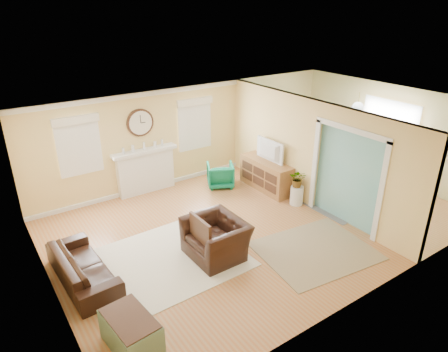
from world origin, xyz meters
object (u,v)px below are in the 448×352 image
(credenza, at_px, (266,175))
(sofa, at_px, (83,267))
(green_chair, at_px, (220,175))
(eames_chair, at_px, (216,238))
(dining_table, at_px, (329,176))

(credenza, bearing_deg, sofa, -168.00)
(sofa, relative_size, credenza, 1.21)
(credenza, bearing_deg, green_chair, 137.52)
(sofa, height_order, credenza, credenza)
(eames_chair, xyz_separation_m, green_chair, (1.86, 2.62, -0.06))
(green_chair, height_order, dining_table, green_chair)
(credenza, xyz_separation_m, dining_table, (1.49, -0.83, -0.10))
(sofa, height_order, green_chair, green_chair)
(eames_chair, xyz_separation_m, credenza, (2.77, 1.79, 0.02))
(green_chair, bearing_deg, sofa, 51.63)
(green_chair, height_order, credenza, credenza)
(sofa, xyz_separation_m, credenza, (5.17, 1.10, 0.11))
(credenza, distance_m, dining_table, 1.71)
(sofa, xyz_separation_m, green_chair, (4.26, 1.93, 0.03))
(eames_chair, relative_size, green_chair, 1.66)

